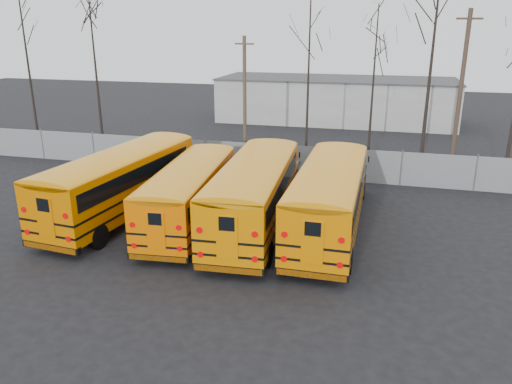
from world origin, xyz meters
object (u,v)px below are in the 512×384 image
(utility_pole_right, at_px, (462,83))
(bus_c, at_px, (255,188))
(bus_a, at_px, (123,177))
(utility_pole_left, at_px, (245,94))
(bus_b, at_px, (191,189))
(bus_d, at_px, (330,193))

(utility_pole_right, bearing_deg, bus_c, -136.31)
(bus_a, height_order, utility_pole_left, utility_pole_left)
(bus_b, height_order, bus_d, bus_d)
(bus_a, height_order, utility_pole_right, utility_pole_right)
(bus_d, height_order, utility_pole_left, utility_pole_left)
(bus_c, distance_m, utility_pole_left, 14.85)
(utility_pole_left, bearing_deg, bus_a, -85.32)
(bus_a, xyz_separation_m, bus_d, (9.85, 0.32, -0.04))
(utility_pole_left, bearing_deg, bus_b, -70.89)
(bus_a, relative_size, bus_b, 1.12)
(bus_d, bearing_deg, bus_b, -175.14)
(bus_d, height_order, utility_pole_right, utility_pole_right)
(bus_b, xyz_separation_m, utility_pole_right, (13.16, 16.98, 3.39))
(utility_pole_left, bearing_deg, bus_c, -59.03)
(utility_pole_right, bearing_deg, bus_a, -150.05)
(bus_b, bearing_deg, bus_a, 170.48)
(bus_c, height_order, utility_pole_left, utility_pole_left)
(bus_b, relative_size, utility_pole_left, 1.30)
(bus_b, distance_m, bus_d, 6.32)
(bus_d, distance_m, utility_pole_left, 15.88)
(bus_c, distance_m, utility_pole_right, 19.85)
(bus_b, height_order, utility_pole_left, utility_pole_left)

